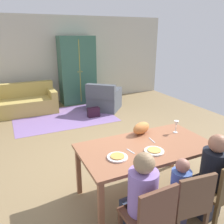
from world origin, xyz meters
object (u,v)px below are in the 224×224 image
at_px(plate_near_man, 117,157).
at_px(armchair, 104,99).
at_px(dining_table, 146,150).
at_px(handbag, 93,112).
at_px(wine_glass, 176,124).
at_px(couch, 23,103).
at_px(person_man, 140,203).
at_px(dining_chair_man, 150,216).
at_px(armoire, 77,70).
at_px(dining_chair_woman, 222,189).
at_px(cat, 141,128).
at_px(person_woman, 209,179).
at_px(plate_near_child, 154,151).
at_px(person_child, 177,196).
at_px(dining_chair_child, 188,202).

height_order(plate_near_man, armchair, armchair).
xyz_separation_m(dining_table, handbag, (0.48, 3.30, -0.56)).
distance_m(wine_glass, couch, 4.69).
bearing_deg(armchair, dining_table, -104.86).
bearing_deg(person_man, dining_chair_man, -88.80).
xyz_separation_m(person_man, armoire, (1.02, 5.48, 0.54)).
bearing_deg(person_man, dining_table, 53.37).
distance_m(dining_chair_woman, cat, 1.30).
xyz_separation_m(dining_table, dining_chair_woman, (0.49, -0.83, -0.20)).
bearing_deg(dining_chair_woman, armchair, 83.71).
bearing_deg(person_woman, plate_near_child, 135.53).
bearing_deg(person_woman, person_child, -179.37).
bearing_deg(wine_glass, armoire, 91.24).
bearing_deg(person_man, plate_near_man, 89.88).
distance_m(dining_chair_child, person_child, 0.18).
relative_size(plate_near_man, person_child, 0.27).
distance_m(plate_near_man, dining_chair_woman, 1.24).
xyz_separation_m(dining_chair_man, cat, (0.63, 1.20, 0.35)).
height_order(dining_chair_woman, cat, cat).
relative_size(dining_chair_man, couch, 0.48).
distance_m(plate_near_child, dining_chair_woman, 0.86).
relative_size(dining_chair_man, person_woman, 0.78).
bearing_deg(armoire, dining_table, -96.33).
relative_size(plate_near_child, armoire, 0.12).
height_order(wine_glass, person_man, person_man).
relative_size(person_man, cat, 3.47).
bearing_deg(person_woman, armoire, 89.46).
bearing_deg(handbag, person_man, -103.78).
relative_size(dining_chair_woman, armoire, 0.41).
distance_m(dining_chair_man, dining_chair_woman, 0.97).
bearing_deg(cat, dining_table, -132.55).
distance_m(dining_chair_man, person_woman, 0.98).
relative_size(dining_table, dining_chair_child, 2.03).
height_order(dining_table, armoire, armoire).
distance_m(dining_table, person_child, 0.71).
height_order(dining_chair_child, cat, cat).
relative_size(cat, armoire, 0.15).
bearing_deg(dining_table, person_man, -126.63).
bearing_deg(plate_near_man, dining_table, 13.88).
relative_size(dining_table, armoire, 0.84).
height_order(plate_near_man, couch, couch).
bearing_deg(couch, person_woman, -71.65).
relative_size(person_man, dining_chair_child, 1.28).
xyz_separation_m(person_child, dining_chair_woman, (0.49, -0.17, 0.06)).
bearing_deg(person_child, wine_glass, 53.02).
distance_m(plate_near_man, armchair, 4.17).
relative_size(dining_table, plate_near_man, 7.06).
height_order(dining_chair_man, person_woman, person_woman).
bearing_deg(couch, dining_chair_child, -77.18).
xyz_separation_m(person_man, dining_chair_child, (0.48, -0.17, -0.02)).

